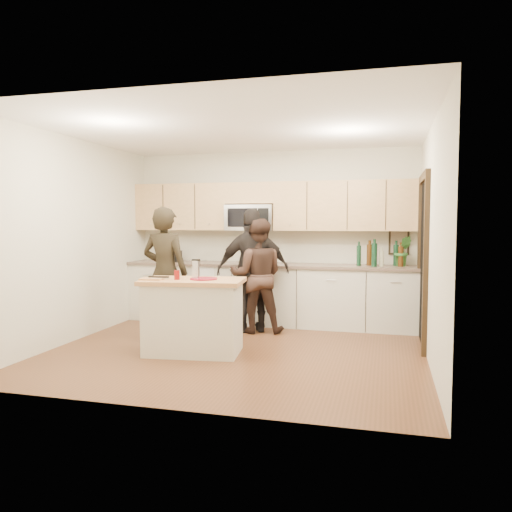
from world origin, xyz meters
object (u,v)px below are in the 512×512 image
(woman_center, at_px, (257,276))
(woman_left, at_px, (165,273))
(toaster, at_px, (172,256))
(woman_right, at_px, (253,270))
(island, at_px, (193,316))

(woman_center, bearing_deg, woman_left, 18.43)
(toaster, bearing_deg, woman_right, -20.99)
(woman_right, bearing_deg, toaster, -41.46)
(woman_left, bearing_deg, woman_center, -144.77)
(island, distance_m, woman_center, 1.44)
(island, height_order, woman_center, woman_center)
(island, bearing_deg, woman_left, 128.96)
(woman_left, bearing_deg, island, 139.90)
(island, xyz_separation_m, woman_right, (0.39, 1.33, 0.44))
(woman_center, height_order, woman_right, woman_right)
(island, bearing_deg, toaster, 113.72)
(island, relative_size, woman_right, 0.72)
(woman_left, height_order, woman_center, woman_left)
(toaster, xyz_separation_m, woman_left, (0.47, -1.27, -0.13))
(toaster, bearing_deg, woman_left, -69.58)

